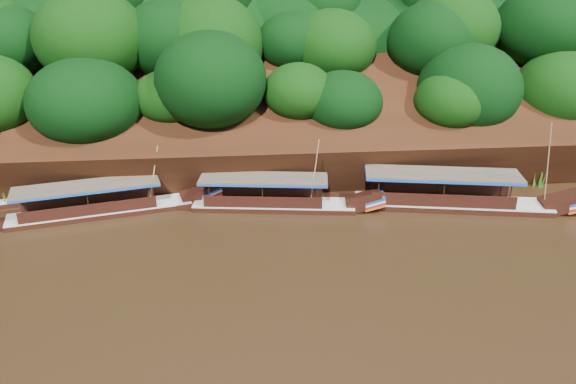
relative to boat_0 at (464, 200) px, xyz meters
name	(u,v)px	position (x,y,z in m)	size (l,w,h in m)	color
ground	(301,260)	(-12.08, -6.16, -0.58)	(160.00, 160.00, 0.00)	black
riverbank	(273,122)	(-12.09, 16.56, 1.31)	(120.00, 30.06, 19.40)	black
boat_0	(464,200)	(0.00, 0.00, 0.00)	(15.92, 5.00, 7.10)	black
boat_1	(284,201)	(-12.47, 1.15, -0.07)	(13.30, 3.68, 5.73)	black
boat_2	(112,206)	(-24.13, 1.50, -0.08)	(14.24, 4.93, 4.84)	black
reeds	(254,186)	(-14.38, 3.39, 0.29)	(47.26, 2.44, 1.98)	#346719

